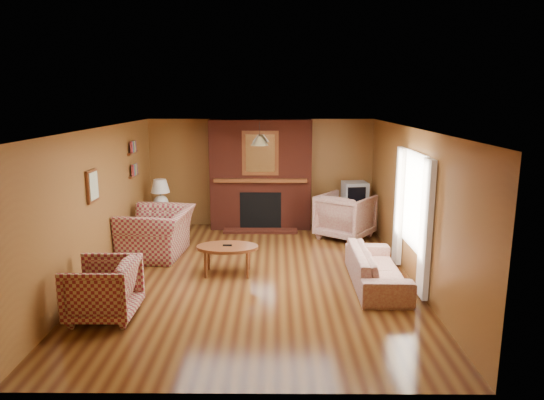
{
  "coord_description": "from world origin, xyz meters",
  "views": [
    {
      "loc": [
        0.32,
        -7.53,
        2.88
      ],
      "look_at": [
        0.26,
        0.6,
        1.14
      ],
      "focal_mm": 32.0,
      "sensor_mm": 36.0,
      "label": 1
    }
  ],
  "objects_px": {
    "table_lamp": "(160,193)",
    "tv_stand": "(354,216)",
    "plaid_armchair": "(103,289)",
    "floral_armchair": "(345,216)",
    "floral_sofa": "(377,268)",
    "fireplace": "(261,176)",
    "plaid_loveseat": "(157,233)",
    "coffee_table": "(227,249)",
    "side_table": "(162,222)",
    "crt_tv": "(355,193)"
  },
  "relations": [
    {
      "from": "plaid_loveseat",
      "to": "side_table",
      "type": "xyz_separation_m",
      "value": [
        -0.25,
        1.43,
        -0.17
      ]
    },
    {
      "from": "side_table",
      "to": "plaid_armchair",
      "type": "bearing_deg",
      "value": -87.86
    },
    {
      "from": "plaid_armchair",
      "to": "tv_stand",
      "type": "bearing_deg",
      "value": 137.37
    },
    {
      "from": "plaid_armchair",
      "to": "coffee_table",
      "type": "distance_m",
      "value": 2.21
    },
    {
      "from": "coffee_table",
      "to": "side_table",
      "type": "relative_size",
      "value": 1.91
    },
    {
      "from": "side_table",
      "to": "fireplace",
      "type": "bearing_deg",
      "value": 14.29
    },
    {
      "from": "plaid_armchair",
      "to": "tv_stand",
      "type": "distance_m",
      "value": 5.92
    },
    {
      "from": "plaid_armchair",
      "to": "floral_armchair",
      "type": "height_order",
      "value": "floral_armchair"
    },
    {
      "from": "coffee_table",
      "to": "crt_tv",
      "type": "distance_m",
      "value": 3.73
    },
    {
      "from": "crt_tv",
      "to": "tv_stand",
      "type": "bearing_deg",
      "value": 90.0
    },
    {
      "from": "coffee_table",
      "to": "floral_armchair",
      "type": "bearing_deg",
      "value": 43.44
    },
    {
      "from": "side_table",
      "to": "tv_stand",
      "type": "distance_m",
      "value": 4.16
    },
    {
      "from": "fireplace",
      "to": "coffee_table",
      "type": "xyz_separation_m",
      "value": [
        -0.47,
        -2.91,
        -0.75
      ]
    },
    {
      "from": "floral_armchair",
      "to": "tv_stand",
      "type": "bearing_deg",
      "value": -78.23
    },
    {
      "from": "floral_armchair",
      "to": "side_table",
      "type": "relative_size",
      "value": 1.92
    },
    {
      "from": "table_lamp",
      "to": "plaid_loveseat",
      "type": "bearing_deg",
      "value": -80.07
    },
    {
      "from": "floral_sofa",
      "to": "floral_armchair",
      "type": "height_order",
      "value": "floral_armchair"
    },
    {
      "from": "plaid_armchair",
      "to": "table_lamp",
      "type": "bearing_deg",
      "value": -177.99
    },
    {
      "from": "plaid_loveseat",
      "to": "table_lamp",
      "type": "xyz_separation_m",
      "value": [
        -0.25,
        1.43,
        0.46
      ]
    },
    {
      "from": "plaid_armchair",
      "to": "fireplace",
      "type": "bearing_deg",
      "value": 156.67
    },
    {
      "from": "table_lamp",
      "to": "floral_armchair",
      "type": "bearing_deg",
      "value": -3.85
    },
    {
      "from": "floral_armchair",
      "to": "coffee_table",
      "type": "height_order",
      "value": "floral_armchair"
    },
    {
      "from": "coffee_table",
      "to": "table_lamp",
      "type": "distance_m",
      "value": 2.92
    },
    {
      "from": "tv_stand",
      "to": "side_table",
      "type": "bearing_deg",
      "value": -172.08
    },
    {
      "from": "side_table",
      "to": "plaid_loveseat",
      "type": "bearing_deg",
      "value": -80.07
    },
    {
      "from": "plaid_armchair",
      "to": "side_table",
      "type": "xyz_separation_m",
      "value": [
        -0.15,
        4.01,
        -0.13
      ]
    },
    {
      "from": "fireplace",
      "to": "crt_tv",
      "type": "height_order",
      "value": "fireplace"
    },
    {
      "from": "floral_sofa",
      "to": "coffee_table",
      "type": "height_order",
      "value": "floral_sofa"
    },
    {
      "from": "fireplace",
      "to": "coffee_table",
      "type": "bearing_deg",
      "value": -99.07
    },
    {
      "from": "floral_sofa",
      "to": "side_table",
      "type": "height_order",
      "value": "floral_sofa"
    },
    {
      "from": "fireplace",
      "to": "floral_armchair",
      "type": "relative_size",
      "value": 2.36
    },
    {
      "from": "side_table",
      "to": "table_lamp",
      "type": "height_order",
      "value": "table_lamp"
    },
    {
      "from": "tv_stand",
      "to": "fireplace",
      "type": "bearing_deg",
      "value": 177.95
    },
    {
      "from": "coffee_table",
      "to": "table_lamp",
      "type": "bearing_deg",
      "value": 124.5
    },
    {
      "from": "table_lamp",
      "to": "crt_tv",
      "type": "relative_size",
      "value": 1.17
    },
    {
      "from": "side_table",
      "to": "tv_stand",
      "type": "xyz_separation_m",
      "value": [
        4.15,
        0.35,
        0.04
      ]
    },
    {
      "from": "floral_armchair",
      "to": "side_table",
      "type": "distance_m",
      "value": 3.89
    },
    {
      "from": "fireplace",
      "to": "table_lamp",
      "type": "xyz_separation_m",
      "value": [
        -2.1,
        -0.53,
        -0.29
      ]
    },
    {
      "from": "table_lamp",
      "to": "tv_stand",
      "type": "height_order",
      "value": "table_lamp"
    },
    {
      "from": "plaid_loveseat",
      "to": "table_lamp",
      "type": "relative_size",
      "value": 2.04
    },
    {
      "from": "side_table",
      "to": "floral_armchair",
      "type": "bearing_deg",
      "value": -3.85
    },
    {
      "from": "table_lamp",
      "to": "fireplace",
      "type": "bearing_deg",
      "value": 14.29
    },
    {
      "from": "tv_stand",
      "to": "plaid_loveseat",
      "type": "bearing_deg",
      "value": -152.38
    },
    {
      "from": "coffee_table",
      "to": "table_lamp",
      "type": "height_order",
      "value": "table_lamp"
    },
    {
      "from": "plaid_loveseat",
      "to": "table_lamp",
      "type": "distance_m",
      "value": 1.52
    },
    {
      "from": "plaid_armchair",
      "to": "crt_tv",
      "type": "bearing_deg",
      "value": 137.34
    },
    {
      "from": "floral_sofa",
      "to": "tv_stand",
      "type": "height_order",
      "value": "tv_stand"
    },
    {
      "from": "plaid_armchair",
      "to": "floral_sofa",
      "type": "height_order",
      "value": "plaid_armchair"
    },
    {
      "from": "plaid_loveseat",
      "to": "table_lamp",
      "type": "height_order",
      "value": "table_lamp"
    },
    {
      "from": "plaid_armchair",
      "to": "floral_armchair",
      "type": "distance_m",
      "value": 5.29
    }
  ]
}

